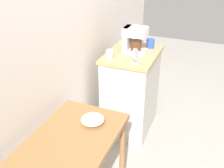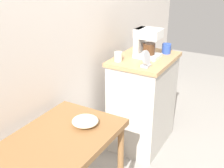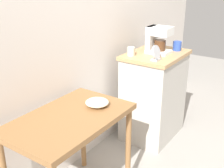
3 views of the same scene
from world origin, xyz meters
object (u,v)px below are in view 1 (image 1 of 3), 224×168
(coffee_maker, at_px, (133,39))
(table_clock, at_px, (136,57))
(mug_blue, at_px, (150,43))
(mug_small_cream, at_px, (110,54))
(mug_dark_teal, at_px, (127,41))
(bowl_stoneware, at_px, (92,119))

(coffee_maker, height_order, table_clock, coffee_maker)
(coffee_maker, xyz_separation_m, mug_blue, (0.20, -0.13, -0.10))
(mug_small_cream, relative_size, mug_dark_teal, 1.09)
(table_clock, bearing_deg, mug_blue, -2.58)
(mug_small_cream, bearing_deg, bowl_stoneware, -166.50)
(coffee_maker, bearing_deg, bowl_stoneware, -178.01)
(mug_blue, height_order, table_clock, table_clock)
(mug_small_cream, xyz_separation_m, mug_dark_teal, (0.42, -0.03, -0.00))
(mug_blue, xyz_separation_m, mug_dark_teal, (-0.01, 0.25, -0.01))
(mug_dark_teal, bearing_deg, table_clock, -151.27)
(coffee_maker, height_order, mug_dark_teal, coffee_maker)
(coffee_maker, xyz_separation_m, mug_small_cream, (-0.23, 0.16, -0.10))
(bowl_stoneware, height_order, table_clock, table_clock)
(mug_small_cream, bearing_deg, mug_dark_teal, -4.53)
(bowl_stoneware, distance_m, mug_blue, 1.25)
(mug_dark_teal, bearing_deg, bowl_stoneware, -172.56)
(bowl_stoneware, xyz_separation_m, mug_dark_teal, (1.22, 0.16, 0.17))
(bowl_stoneware, relative_size, mug_small_cream, 2.05)
(coffee_maker, distance_m, table_clock, 0.27)
(table_clock, bearing_deg, mug_dark_teal, 28.73)
(coffee_maker, relative_size, mug_blue, 2.80)
(mug_small_cream, bearing_deg, coffee_maker, -34.29)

